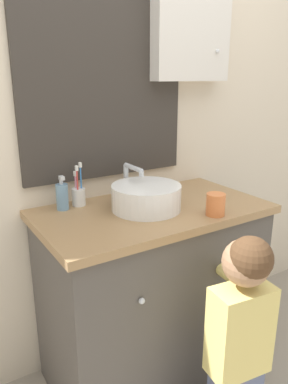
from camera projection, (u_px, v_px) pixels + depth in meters
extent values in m
cube|color=beige|center=(118.00, 114.00, 1.80)|extent=(3.20, 0.06, 2.50)
cube|color=#332D28|center=(104.00, 67.00, 1.66)|extent=(0.81, 0.02, 0.99)
cube|color=#B2C1CC|center=(105.00, 67.00, 1.66)|extent=(0.75, 0.01, 0.93)
cube|color=silver|center=(191.00, 20.00, 1.80)|extent=(0.43, 0.10, 0.57)
sphere|color=silver|center=(218.00, 51.00, 1.86)|extent=(0.02, 0.02, 0.02)
cube|color=#4C4742|center=(152.00, 296.00, 1.80)|extent=(0.98, 0.53, 0.83)
cube|color=#99754C|center=(153.00, 212.00, 1.67)|extent=(1.02, 0.57, 0.03)
sphere|color=silver|center=(142.00, 301.00, 1.40)|extent=(0.02, 0.02, 0.02)
sphere|color=silver|center=(231.00, 269.00, 1.63)|extent=(0.02, 0.02, 0.02)
cylinder|color=white|center=(146.00, 197.00, 1.63)|extent=(0.30, 0.30, 0.11)
cylinder|color=silver|center=(146.00, 186.00, 1.61)|extent=(0.25, 0.25, 0.01)
cylinder|color=silver|center=(126.00, 182.00, 1.76)|extent=(0.02, 0.02, 0.17)
cylinder|color=silver|center=(133.00, 168.00, 1.68)|extent=(0.02, 0.14, 0.02)
cylinder|color=silver|center=(141.00, 174.00, 1.63)|extent=(0.02, 0.02, 0.02)
sphere|color=white|center=(141.00, 189.00, 1.82)|extent=(0.05, 0.05, 0.05)
cylinder|color=silver|center=(79.00, 197.00, 1.68)|extent=(0.06, 0.06, 0.08)
cylinder|color=#3884DB|center=(81.00, 183.00, 1.67)|extent=(0.01, 0.01, 0.18)
cube|color=white|center=(80.00, 165.00, 1.65)|extent=(0.01, 0.02, 0.02)
cylinder|color=pink|center=(76.00, 187.00, 1.68)|extent=(0.01, 0.01, 0.14)
cube|color=white|center=(75.00, 174.00, 1.66)|extent=(0.01, 0.02, 0.02)
cylinder|color=#D6423D|center=(78.00, 185.00, 1.65)|extent=(0.01, 0.01, 0.17)
cube|color=white|center=(77.00, 168.00, 1.63)|extent=(0.01, 0.02, 0.02)
cylinder|color=#6B93B2|center=(62.00, 197.00, 1.63)|extent=(0.05, 0.05, 0.12)
cylinder|color=silver|center=(61.00, 182.00, 1.61)|extent=(0.02, 0.02, 0.02)
cube|color=silver|center=(62.00, 178.00, 1.59)|extent=(0.02, 0.03, 0.02)
cube|color=#E0CC70|center=(240.00, 330.00, 1.39)|extent=(0.25, 0.16, 0.36)
sphere|color=#997051|center=(246.00, 262.00, 1.31)|extent=(0.17, 0.17, 0.17)
sphere|color=#4C331E|center=(250.00, 258.00, 1.29)|extent=(0.16, 0.16, 0.16)
cylinder|color=#E0CC70|center=(227.00, 274.00, 1.56)|extent=(0.08, 0.27, 0.05)
cylinder|color=#D6423D|center=(209.00, 252.00, 1.67)|extent=(0.01, 0.05, 0.12)
cylinder|color=orange|center=(216.00, 204.00, 1.56)|extent=(0.08, 0.08, 0.09)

